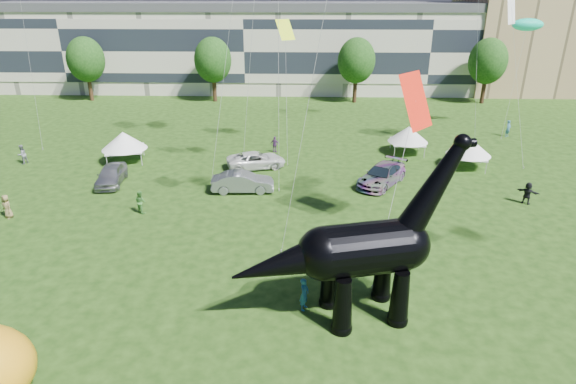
{
  "coord_description": "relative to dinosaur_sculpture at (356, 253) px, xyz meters",
  "views": [
    {
      "loc": [
        0.71,
        -15.59,
        15.01
      ],
      "look_at": [
        -0.04,
        8.0,
        5.0
      ],
      "focal_mm": 30.0,
      "sensor_mm": 36.0,
      "label": 1
    }
  ],
  "objects": [
    {
      "name": "ground",
      "position": [
        -3.3,
        -4.21,
        -3.55
      ],
      "size": [
        220.0,
        220.0,
        0.0
      ],
      "primitive_type": "plane",
      "color": "#16330C",
      "rests_on": "ground"
    },
    {
      "name": "terrace_row",
      "position": [
        -11.3,
        57.79,
        2.45
      ],
      "size": [
        78.0,
        11.0,
        12.0
      ],
      "primitive_type": "cube",
      "color": "beige",
      "rests_on": "ground"
    },
    {
      "name": "apartment_block",
      "position": [
        36.7,
        60.79,
        7.45
      ],
      "size": [
        28.0,
        18.0,
        22.0
      ],
      "primitive_type": "cube",
      "color": "tan",
      "rests_on": "ground"
    },
    {
      "name": "tree_far_left",
      "position": [
        -33.3,
        48.79,
        2.74
      ],
      "size": [
        5.2,
        5.2,
        9.44
      ],
      "color": "#382314",
      "rests_on": "ground"
    },
    {
      "name": "tree_mid_left",
      "position": [
        -15.3,
        48.79,
        2.74
      ],
      "size": [
        5.2,
        5.2,
        9.44
      ],
      "color": "#382314",
      "rests_on": "ground"
    },
    {
      "name": "tree_mid_right",
      "position": [
        4.7,
        48.79,
        2.74
      ],
      "size": [
        5.2,
        5.2,
        9.44
      ],
      "color": "#382314",
      "rests_on": "ground"
    },
    {
      "name": "tree_far_right",
      "position": [
        22.7,
        48.79,
        2.74
      ],
      "size": [
        5.2,
        5.2,
        9.44
      ],
      "color": "#382314",
      "rests_on": "ground"
    },
    {
      "name": "dinosaur_sculpture",
      "position": [
        0.0,
        0.0,
        0.0
      ],
      "size": [
        11.49,
        4.53,
        9.4
      ],
      "rotation": [
        0.0,
        0.0,
        0.25
      ],
      "color": "black",
      "rests_on": "ground"
    },
    {
      "name": "car_silver",
      "position": [
        -18.41,
        16.85,
        -2.74
      ],
      "size": [
        2.43,
        4.93,
        1.62
      ],
      "primitive_type": "imported",
      "rotation": [
        0.0,
        0.0,
        0.11
      ],
      "color": "#A4A3A8",
      "rests_on": "ground"
    },
    {
      "name": "car_grey",
      "position": [
        -7.32,
        15.57,
        -2.74
      ],
      "size": [
        5.03,
        2.03,
        1.63
      ],
      "primitive_type": "imported",
      "rotation": [
        0.0,
        0.0,
        1.63
      ],
      "color": "gray",
      "rests_on": "ground"
    },
    {
      "name": "car_white",
      "position": [
        -6.77,
        21.12,
        -2.82
      ],
      "size": [
        5.72,
        3.8,
        1.46
      ],
      "primitive_type": "imported",
      "rotation": [
        0.0,
        0.0,
        1.86
      ],
      "color": "white",
      "rests_on": "ground"
    },
    {
      "name": "car_dark",
      "position": [
        4.0,
        17.45,
        -2.71
      ],
      "size": [
        5.16,
        6.1,
        1.67
      ],
      "primitive_type": "imported",
      "rotation": [
        0.0,
        0.0,
        -0.59
      ],
      "color": "#595960",
      "rests_on": "ground"
    },
    {
      "name": "gazebo_near",
      "position": [
        7.69,
        25.86,
        -1.65
      ],
      "size": [
        4.0,
        4.0,
        2.7
      ],
      "rotation": [
        0.0,
        0.0,
        -0.03
      ],
      "color": "silver",
      "rests_on": "ground"
    },
    {
      "name": "gazebo_far",
      "position": [
        12.34,
        21.94,
        -1.64
      ],
      "size": [
        4.61,
        4.61,
        2.72
      ],
      "rotation": [
        0.0,
        0.0,
        -0.2
      ],
      "color": "white",
      "rests_on": "ground"
    },
    {
      "name": "gazebo_left",
      "position": [
        -19.16,
        22.48,
        -1.54
      ],
      "size": [
        4.99,
        4.99,
        2.86
      ],
      "rotation": [
        0.0,
        0.0,
        0.25
      ],
      "color": "white",
      "rests_on": "ground"
    },
    {
      "name": "visitors",
      "position": [
        -3.68,
        15.49,
        -2.67
      ],
      "size": [
        49.2,
        32.38,
        1.84
      ],
      "color": "black",
      "rests_on": "ground"
    }
  ]
}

